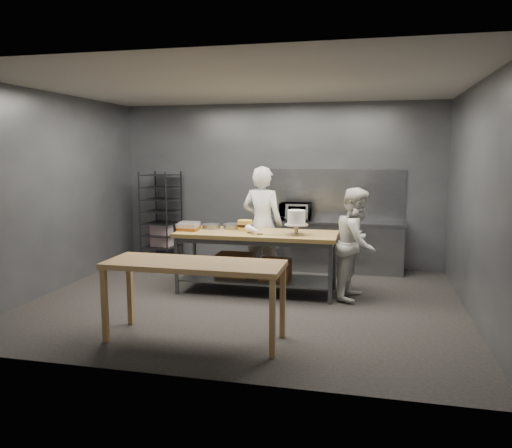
{
  "coord_description": "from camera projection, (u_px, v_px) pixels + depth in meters",
  "views": [
    {
      "loc": [
        1.71,
        -6.69,
        2.11
      ],
      "look_at": [
        0.05,
        0.45,
        1.05
      ],
      "focal_mm": 35.0,
      "sensor_mm": 36.0,
      "label": 1
    }
  ],
  "objects": [
    {
      "name": "cake_pans",
      "position": [
        222.0,
        226.0,
        7.82
      ],
      "size": [
        0.61,
        0.39,
        0.07
      ],
      "color": "gray",
      "rests_on": "work_table"
    },
    {
      "name": "layer_cake",
      "position": [
        245.0,
        225.0,
        7.62
      ],
      "size": [
        0.23,
        0.23,
        0.16
      ],
      "color": "gold",
      "rests_on": "work_table"
    },
    {
      "name": "work_table",
      "position": [
        254.0,
        255.0,
        7.55
      ],
      "size": [
        2.4,
        0.9,
        0.92
      ],
      "color": "olive",
      "rests_on": "ground"
    },
    {
      "name": "offset_spatula",
      "position": [
        266.0,
        234.0,
        7.24
      ],
      "size": [
        0.36,
        0.02,
        0.02
      ],
      "color": "slate",
      "rests_on": "work_table"
    },
    {
      "name": "near_counter",
      "position": [
        194.0,
        270.0,
        5.55
      ],
      "size": [
        2.0,
        0.7,
        0.9
      ],
      "color": "olive",
      "rests_on": "ground"
    },
    {
      "name": "back_wall",
      "position": [
        278.0,
        185.0,
        9.33
      ],
      "size": [
        6.0,
        0.04,
        3.0
      ],
      "primitive_type": "cube",
      "color": "#4C4F54",
      "rests_on": "ground"
    },
    {
      "name": "frosted_cake_stand",
      "position": [
        296.0,
        219.0,
        7.19
      ],
      "size": [
        0.34,
        0.34,
        0.36
      ],
      "color": "#BEB298",
      "rests_on": "work_table"
    },
    {
      "name": "chef_right",
      "position": [
        356.0,
        243.0,
        7.18
      ],
      "size": [
        0.75,
        0.88,
        1.61
      ],
      "primitive_type": "imported",
      "rotation": [
        0.0,
        0.0,
        1.38
      ],
      "color": "silver",
      "rests_on": "ground"
    },
    {
      "name": "pastry_clamshells",
      "position": [
        189.0,
        226.0,
        7.7
      ],
      "size": [
        0.35,
        0.4,
        0.11
      ],
      "color": "#975C1E",
      "rests_on": "work_table"
    },
    {
      "name": "back_counter",
      "position": [
        329.0,
        245.0,
        8.95
      ],
      "size": [
        2.6,
        0.6,
        0.9
      ],
      "color": "slate",
      "rests_on": "ground"
    },
    {
      "name": "chef_behind",
      "position": [
        262.0,
        224.0,
        8.11
      ],
      "size": [
        0.76,
        0.58,
        1.89
      ],
      "primitive_type": "imported",
      "rotation": [
        0.0,
        0.0,
        2.95
      ],
      "color": "white",
      "rests_on": "ground"
    },
    {
      "name": "microwave",
      "position": [
        295.0,
        211.0,
        9.0
      ],
      "size": [
        0.54,
        0.37,
        0.3
      ],
      "primitive_type": "imported",
      "color": "black",
      "rests_on": "back_counter"
    },
    {
      "name": "splashback_panel",
      "position": [
        332.0,
        194.0,
        9.11
      ],
      "size": [
        2.6,
        0.02,
        0.9
      ],
      "primitive_type": "cube",
      "color": "slate",
      "rests_on": "back_counter"
    },
    {
      "name": "speed_rack",
      "position": [
        161.0,
        218.0,
        9.53
      ],
      "size": [
        0.66,
        0.7,
        1.75
      ],
      "color": "black",
      "rests_on": "ground"
    },
    {
      "name": "piping_bag",
      "position": [
        254.0,
        230.0,
        7.27
      ],
      "size": [
        0.33,
        0.37,
        0.12
      ],
      "primitive_type": "cone",
      "rotation": [
        1.57,
        0.0,
        0.69
      ],
      "color": "white",
      "rests_on": "work_table"
    },
    {
      "name": "ground",
      "position": [
        246.0,
        301.0,
        7.14
      ],
      "size": [
        6.0,
        6.0,
        0.0
      ],
      "primitive_type": "plane",
      "color": "black",
      "rests_on": "ground"
    }
  ]
}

